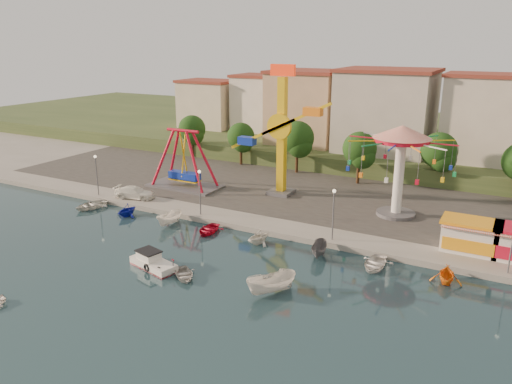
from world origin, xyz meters
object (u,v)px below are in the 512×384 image
Objects in this scene: van at (135,193)px; rowboat_a at (184,274)px; wave_swinger at (401,150)px; cabin_motorboat at (152,263)px; skiff at (271,284)px; pirate_ship_ride at (184,160)px; kamikaze_tower at (284,136)px.

rowboat_a is at bearing -141.91° from van.
rowboat_a is at bearing -118.45° from wave_swinger.
cabin_motorboat is 1.12× the size of skiff.
pirate_ship_ride is 2.18× the size of skiff.
pirate_ship_ride is 0.61× the size of kamikaze_tower.
skiff is (-4.73, -22.42, -7.31)m from wave_swinger.
skiff is (9.97, -23.41, -7.42)m from kamikaze_tower.
wave_swinger reaches higher than rowboat_a.
cabin_motorboat is at bearing -94.15° from kamikaze_tower.
pirate_ship_ride reaches higher than skiff.
kamikaze_tower is 5.14× the size of rowboat_a.
rowboat_a is 8.08m from skiff.
cabin_motorboat is at bearing 128.79° from rowboat_a.
wave_swinger reaches higher than skiff.
kamikaze_tower is 1.42× the size of wave_swinger.
pirate_ship_ride is at bearing -33.79° from van.
rowboat_a is at bearing 9.59° from cabin_motorboat.
pirate_ship_ride reaches higher than van.
van is at bearing -147.59° from kamikaze_tower.
kamikaze_tower reaches higher than rowboat_a.
cabin_motorboat is 1.00× the size of van.
skiff is at bearing -38.96° from rowboat_a.
kamikaze_tower reaches higher than wave_swinger.
kamikaze_tower is at bearing -71.23° from van.
van is (-16.08, -10.21, -6.97)m from kamikaze_tower.
rowboat_a is (3.74, -0.31, -0.12)m from cabin_motorboat.
rowboat_a is (1.98, -24.46, -7.98)m from kamikaze_tower.
van is at bearing 150.08° from cabin_motorboat.
wave_swinger is (28.17, 2.08, 3.80)m from pirate_ship_ride.
kamikaze_tower reaches higher than van.
wave_swinger is 3.62× the size of rowboat_a.
pirate_ship_ride is 26.69m from rowboat_a.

